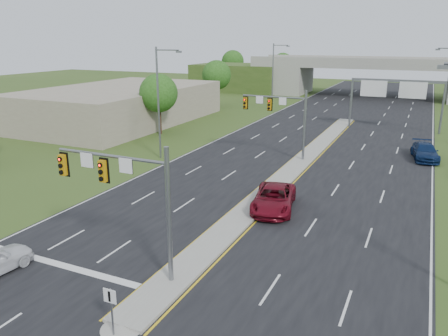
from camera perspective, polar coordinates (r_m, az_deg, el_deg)
ground at (r=22.72m, az=-6.88°, el=-14.64°), size 240.00×240.00×0.00m
road at (r=53.75m, az=12.99°, el=3.52°), size 24.00×160.00×0.02m
median at (r=42.39m, az=9.54°, el=0.39°), size 2.00×54.00×0.16m
median_nose at (r=19.96m, az=-13.25°, el=-19.55°), size 2.00×2.00×0.16m
lane_markings at (r=48.09m, az=10.74°, el=2.16°), size 23.72×160.00×0.01m
signal_mast_near at (r=21.86m, az=-12.48°, el=-2.52°), size 6.62×0.60×7.00m
signal_mast_far at (r=43.81m, az=7.64°, el=7.20°), size 6.62×0.60×7.00m
keep_right_sign at (r=18.84m, az=-14.57°, el=-16.84°), size 0.60×0.13×2.20m
sign_gantry at (r=61.78m, az=21.45°, el=9.39°), size 11.58×0.44×6.67m
overpass at (r=97.31m, az=18.90°, el=10.85°), size 80.00×14.00×8.10m
lightpole_l_mid at (r=43.84m, az=-8.37°, el=9.00°), size 2.85×0.25×11.00m
lightpole_l_far at (r=75.46m, az=6.53°, el=12.16°), size 2.85×0.25×11.00m
tree_l_near at (r=55.90m, az=-8.55°, el=9.63°), size 4.80×4.80×7.60m
tree_l_mid at (r=79.53m, az=-0.98°, el=12.04°), size 5.20×5.20×8.12m
tree_back_a at (r=120.72m, az=1.15°, el=13.73°), size 6.00×6.00×8.85m
tree_back_b at (r=115.83m, az=7.67°, el=13.31°), size 5.60×5.60×8.32m
commercial_building at (r=66.08m, az=-13.40°, el=8.06°), size 18.00×30.00×5.00m
car_far_a at (r=31.21m, az=6.52°, el=-3.96°), size 3.85×6.37×1.65m
car_far_b at (r=48.36m, az=24.76°, el=1.96°), size 3.11×5.80×1.60m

